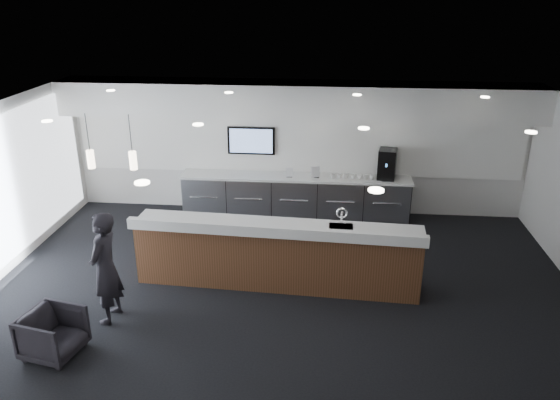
# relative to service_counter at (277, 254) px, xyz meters

# --- Properties ---
(ground) EXTENTS (10.00, 10.00, 0.00)m
(ground) POSITION_rel_service_counter_xyz_m (0.11, -0.61, -0.58)
(ground) COLOR black
(ground) RESTS_ON ground
(ceiling) EXTENTS (10.00, 8.00, 0.02)m
(ceiling) POSITION_rel_service_counter_xyz_m (0.11, -0.61, 2.42)
(ceiling) COLOR black
(ceiling) RESTS_ON back_wall
(back_wall) EXTENTS (10.00, 0.02, 3.00)m
(back_wall) POSITION_rel_service_counter_xyz_m (0.11, 3.39, 0.92)
(back_wall) COLOR silver
(back_wall) RESTS_ON ground
(soffit_bulkhead) EXTENTS (10.00, 0.90, 0.70)m
(soffit_bulkhead) POSITION_rel_service_counter_xyz_m (0.11, 2.94, 2.07)
(soffit_bulkhead) COLOR white
(soffit_bulkhead) RESTS_ON back_wall
(alcove_panel) EXTENTS (9.80, 0.06, 1.40)m
(alcove_panel) POSITION_rel_service_counter_xyz_m (0.11, 3.36, 1.02)
(alcove_panel) COLOR white
(alcove_panel) RESTS_ON back_wall
(back_credenza) EXTENTS (5.06, 0.66, 0.95)m
(back_credenza) POSITION_rel_service_counter_xyz_m (0.11, 3.03, -0.10)
(back_credenza) COLOR #A0A3A9
(back_credenza) RESTS_ON ground
(wall_tv) EXTENTS (1.05, 0.08, 0.62)m
(wall_tv) POSITION_rel_service_counter_xyz_m (-0.89, 3.29, 1.07)
(wall_tv) COLOR black
(wall_tv) RESTS_ON back_wall
(pendant_left) EXTENTS (0.12, 0.12, 0.30)m
(pendant_left) POSITION_rel_service_counter_xyz_m (-2.29, 0.19, 1.67)
(pendant_left) COLOR #FFE8C6
(pendant_left) RESTS_ON ceiling
(pendant_right) EXTENTS (0.12, 0.12, 0.30)m
(pendant_right) POSITION_rel_service_counter_xyz_m (-2.99, 0.19, 1.67)
(pendant_right) COLOR #FFE8C6
(pendant_right) RESTS_ON ceiling
(ceiling_can_lights) EXTENTS (7.00, 5.00, 0.02)m
(ceiling_can_lights) POSITION_rel_service_counter_xyz_m (0.11, -0.61, 2.39)
(ceiling_can_lights) COLOR silver
(ceiling_can_lights) RESTS_ON ceiling
(service_counter) EXTENTS (4.93, 1.08, 1.49)m
(service_counter) POSITION_rel_service_counter_xyz_m (0.00, 0.00, 0.00)
(service_counter) COLOR #4C3019
(service_counter) RESTS_ON ground
(coffee_machine) EXTENTS (0.44, 0.53, 0.65)m
(coffee_machine) POSITION_rel_service_counter_xyz_m (2.09, 3.05, 0.70)
(coffee_machine) COLOR black
(coffee_machine) RESTS_ON back_credenza
(info_sign_left) EXTENTS (0.15, 0.04, 0.21)m
(info_sign_left) POSITION_rel_service_counter_xyz_m (-0.01, 2.93, 0.48)
(info_sign_left) COLOR white
(info_sign_left) RESTS_ON back_credenza
(info_sign_right) EXTENTS (0.19, 0.08, 0.26)m
(info_sign_right) POSITION_rel_service_counter_xyz_m (0.55, 2.95, 0.50)
(info_sign_right) COLOR white
(info_sign_right) RESTS_ON back_credenza
(armchair) EXTENTS (0.88, 0.86, 0.68)m
(armchair) POSITION_rel_service_counter_xyz_m (-2.92, -2.22, -0.24)
(armchair) COLOR black
(armchair) RESTS_ON ground
(lounge_guest) EXTENTS (0.48, 0.69, 1.79)m
(lounge_guest) POSITION_rel_service_counter_xyz_m (-2.47, -1.29, 0.32)
(lounge_guest) COLOR black
(lounge_guest) RESTS_ON ground
(cup_0) EXTENTS (0.10, 0.10, 0.10)m
(cup_0) POSITION_rel_service_counter_xyz_m (1.77, 2.96, 0.42)
(cup_0) COLOR white
(cup_0) RESTS_ON back_credenza
(cup_1) EXTENTS (0.14, 0.14, 0.10)m
(cup_1) POSITION_rel_service_counter_xyz_m (1.63, 2.96, 0.42)
(cup_1) COLOR white
(cup_1) RESTS_ON back_credenza
(cup_2) EXTENTS (0.13, 0.13, 0.10)m
(cup_2) POSITION_rel_service_counter_xyz_m (1.49, 2.96, 0.42)
(cup_2) COLOR white
(cup_2) RESTS_ON back_credenza
(cup_3) EXTENTS (0.13, 0.13, 0.10)m
(cup_3) POSITION_rel_service_counter_xyz_m (1.35, 2.96, 0.42)
(cup_3) COLOR white
(cup_3) RESTS_ON back_credenza
(cup_4) EXTENTS (0.14, 0.14, 0.10)m
(cup_4) POSITION_rel_service_counter_xyz_m (1.21, 2.96, 0.42)
(cup_4) COLOR white
(cup_4) RESTS_ON back_credenza
(cup_5) EXTENTS (0.11, 0.11, 0.10)m
(cup_5) POSITION_rel_service_counter_xyz_m (1.07, 2.96, 0.42)
(cup_5) COLOR white
(cup_5) RESTS_ON back_credenza
(cup_6) EXTENTS (0.15, 0.15, 0.10)m
(cup_6) POSITION_rel_service_counter_xyz_m (0.93, 2.96, 0.42)
(cup_6) COLOR white
(cup_6) RESTS_ON back_credenza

